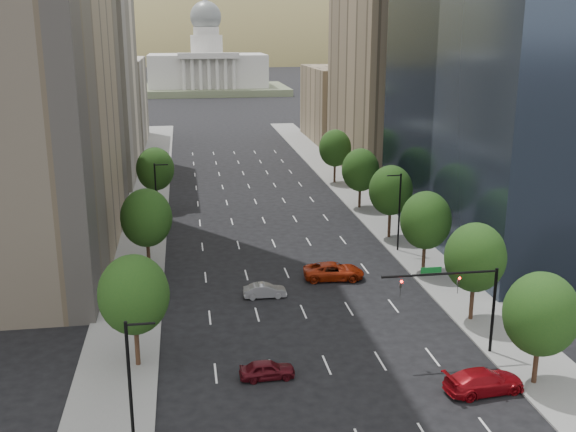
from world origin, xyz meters
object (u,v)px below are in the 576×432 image
car_maroon (267,370)px  car_red_near (484,381)px  traffic_signal (464,293)px  car_red_far (334,271)px  car_silver (265,291)px  capitol (207,70)px

car_maroon → car_red_near: bearing=-107.8°
traffic_signal → car_red_far: size_ratio=1.50×
car_silver → traffic_signal: bearing=-135.4°
car_red_near → car_maroon: (-14.66, 4.20, -0.15)m
car_silver → car_red_near: bearing=-145.8°
car_maroon → car_silver: (1.67, 15.14, -0.02)m
traffic_signal → car_silver: 19.89m
capitol → car_red_far: bearing=-88.7°
car_maroon → car_red_far: (9.10, 18.81, 0.16)m
car_red_near → car_maroon: car_red_near is taller
capitol → car_red_near: (9.99, -225.19, -7.75)m
traffic_signal → capitol: capitol is taller
car_red_near → car_silver: car_red_near is taller
car_maroon → car_silver: size_ratio=1.00×
car_silver → car_red_far: 8.29m
traffic_signal → car_red_far: traffic_signal is taller
car_maroon → capitol: bearing=-3.0°
car_silver → capitol: bearing=-0.6°
capitol → car_red_far: capitol is taller
car_silver → car_red_far: bearing=-63.4°
traffic_signal → car_maroon: bearing=-175.2°
traffic_signal → capitol: 219.99m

